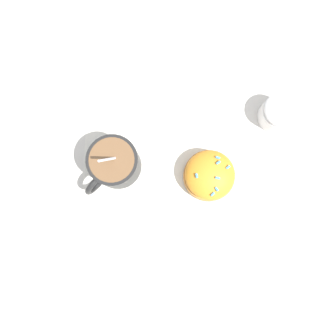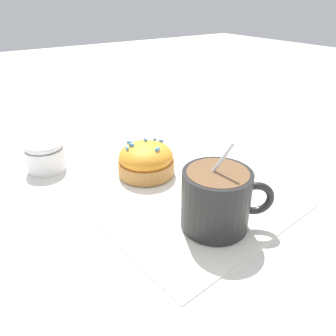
% 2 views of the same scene
% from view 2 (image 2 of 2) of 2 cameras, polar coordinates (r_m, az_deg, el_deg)
% --- Properties ---
extents(ground_plane, '(3.00, 3.00, 0.00)m').
position_cam_2_polar(ground_plane, '(0.46, 2.02, -4.85)').
color(ground_plane, silver).
extents(paper_napkin, '(0.30, 0.27, 0.00)m').
position_cam_2_polar(paper_napkin, '(0.46, 2.02, -4.69)').
color(paper_napkin, white).
rests_on(paper_napkin, ground_plane).
extents(coffee_cup, '(0.08, 0.10, 0.11)m').
position_cam_2_polar(coffee_cup, '(0.39, 8.55, -5.00)').
color(coffee_cup, black).
rests_on(coffee_cup, paper_napkin).
extents(frosted_pastry, '(0.09, 0.09, 0.05)m').
position_cam_2_polar(frosted_pastry, '(0.51, -3.86, 1.42)').
color(frosted_pastry, '#C18442').
rests_on(frosted_pastry, paper_napkin).
extents(sugar_bowl, '(0.06, 0.06, 0.05)m').
position_cam_2_polar(sugar_bowl, '(0.56, -20.60, 2.28)').
color(sugar_bowl, white).
rests_on(sugar_bowl, ground_plane).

